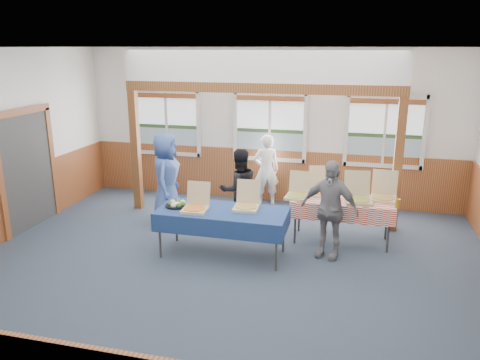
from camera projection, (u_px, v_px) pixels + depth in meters
name	position (u px, v px, depth m)	size (l,w,h in m)	color
floor	(225.00, 271.00, 6.95)	(8.00, 8.00, 0.00)	#2B3846
ceiling	(223.00, 47.00, 6.07)	(8.00, 8.00, 0.00)	white
wall_back	(270.00, 126.00, 9.77)	(8.00, 8.00, 0.00)	silver
wall_front	(86.00, 288.00, 3.24)	(8.00, 8.00, 0.00)	silver
wainscot_back	(269.00, 175.00, 10.04)	(7.98, 0.05, 1.10)	brown
cased_opening	(27.00, 171.00, 8.43)	(0.06, 1.30, 2.10)	#313131
window_left	(167.00, 119.00, 10.25)	(1.56, 0.10, 1.46)	silver
window_mid	(270.00, 123.00, 9.71)	(1.56, 0.10, 1.46)	silver
window_right	(385.00, 127.00, 9.17)	(1.56, 0.10, 1.46)	silver
post_left	(136.00, 151.00, 9.35)	(0.15, 0.15, 2.40)	#543412
post_right	(398.00, 166.00, 8.18)	(0.15, 0.15, 2.40)	#543412
cross_beam	(259.00, 88.00, 8.41)	(5.15, 0.18, 0.18)	#543412
table_left	(222.00, 213.00, 7.29)	(2.17, 1.40, 0.76)	#313131
table_right	(343.00, 203.00, 7.82)	(1.83, 1.33, 0.76)	#313131
pizza_box_a	(195.00, 206.00, 7.25)	(0.39, 0.47, 0.41)	#CCB788
pizza_box_b	(246.00, 205.00, 7.33)	(0.40, 0.48, 0.41)	#CCB788
pizza_box_c	(298.00, 194.00, 7.87)	(0.41, 0.49, 0.41)	#CCB788
pizza_box_d	(322.00, 190.00, 8.05)	(0.51, 0.58, 0.45)	#CCB788
pizza_box_e	(358.00, 198.00, 7.65)	(0.49, 0.57, 0.46)	#CCB788
pizza_box_f	(384.00, 196.00, 7.76)	(0.45, 0.53, 0.45)	#CCB788
veggie_tray	(177.00, 204.00, 7.44)	(0.38, 0.38, 0.09)	black
drink_glass	(398.00, 203.00, 7.35)	(0.07, 0.07, 0.15)	#8E6117
woman_white	(266.00, 170.00, 9.63)	(0.55, 0.36, 1.50)	white
woman_black	(239.00, 189.00, 8.37)	(0.72, 0.56, 1.49)	black
man_blue	(166.00, 177.00, 8.77)	(0.83, 0.54, 1.69)	#3C5696
person_grey	(329.00, 209.00, 7.24)	(0.92, 0.38, 1.57)	gray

